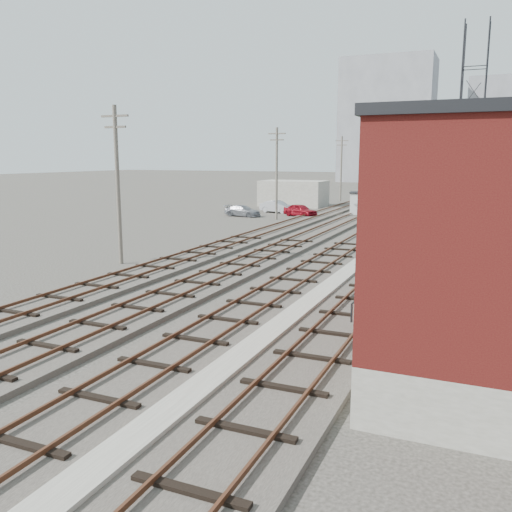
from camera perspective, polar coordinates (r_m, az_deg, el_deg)
The scene contains 23 objects.
ground at distance 66.06m, azimuth 17.20°, elevation 4.57°, with size 320.00×320.00×0.00m, color #282621.
track_right at distance 45.03m, azimuth 17.35°, elevation 2.20°, with size 3.20×90.00×0.39m.
track_mid_right at distance 45.62m, azimuth 12.36°, elevation 2.53°, with size 3.20×90.00×0.39m.
track_mid_left at distance 46.53m, azimuth 7.52°, elevation 2.83°, with size 3.20×90.00×0.39m.
track_left at distance 47.77m, azimuth 2.90°, elevation 3.10°, with size 3.20×90.00×0.39m.
platform_curb at distance 21.34m, azimuth 4.48°, elevation -6.01°, with size 0.90×28.00×0.26m, color gray.
brick_building at distance 17.58m, azimuth 24.50°, elevation 1.24°, with size 6.54×12.20×7.22m.
lattice_tower at distance 40.45m, azimuth 21.60°, elevation 11.59°, with size 1.60×1.60×15.00m.
utility_pole_left_a at distance 32.10m, azimuth -14.36°, elevation 7.66°, with size 1.80×0.24×9.00m.
utility_pole_left_b at distance 54.08m, azimuth 2.19°, elevation 8.94°, with size 1.80×0.24×9.00m.
utility_pole_left_c at distance 77.91m, azimuth 8.96°, elevation 9.25°, with size 1.80×0.24×9.00m.
utility_pole_right_a at distance 33.43m, azimuth 22.57°, elevation 7.29°, with size 1.80×0.24×9.00m.
utility_pole_right_b at distance 63.41m, azimuth 23.13°, elevation 8.33°, with size 1.80×0.24×9.00m.
apartment_left at distance 142.89m, azimuth 13.64°, elevation 13.63°, with size 22.00×14.00×30.00m, color gray.
apartment_right at distance 155.55m, azimuth 24.28°, elevation 12.00°, with size 16.00×12.00×26.00m, color gray.
shed_left at distance 69.50m, azimuth 3.98°, elevation 6.59°, with size 8.00×5.00×3.20m, color gray.
shed_right at distance 75.53m, azimuth 24.98°, elevation 6.26°, with size 6.00×6.00×4.00m, color gray.
signal_mast at distance 16.49m, azimuth 11.03°, elevation -1.94°, with size 0.40×0.42×4.46m.
switch_stand at distance 42.55m, azimuth 11.91°, elevation 2.61°, with size 0.35×0.35×1.19m.
site_trailer at distance 58.71m, azimuth 12.77°, elevation 5.35°, with size 6.34×3.58×2.52m.
car_red at distance 57.12m, azimuth 4.68°, elevation 4.82°, with size 1.55×3.86×1.32m, color maroon.
car_silver at distance 60.82m, azimuth 2.27°, elevation 5.20°, with size 1.43×4.09×1.35m, color #A9AAB1.
car_grey at distance 57.14m, azimuth -1.42°, elevation 4.78°, with size 1.63×4.01×1.16m, color gray.
Camera 1 is at (7.09, -5.39, 6.13)m, focal length 38.00 mm.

